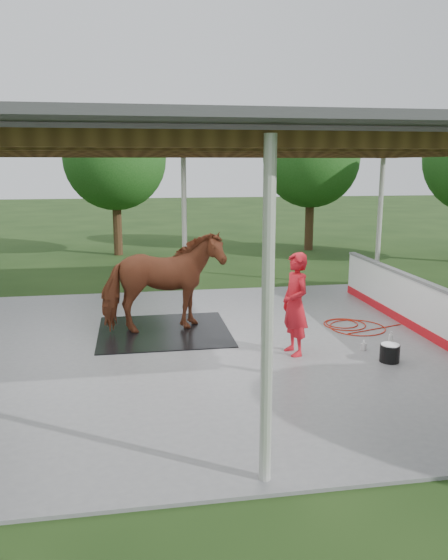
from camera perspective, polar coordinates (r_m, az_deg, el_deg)
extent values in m
plane|color=#1E3814|center=(10.91, -1.64, -7.23)|extent=(100.00, 100.00, 0.00)
cube|color=slate|center=(10.90, -1.64, -7.10)|extent=(12.00, 10.00, 0.05)
cylinder|color=beige|center=(5.91, 4.56, -3.94)|extent=(0.14, 0.14, 3.85)
cylinder|color=beige|center=(15.06, -4.17, 5.81)|extent=(0.14, 0.14, 3.85)
cylinder|color=beige|center=(16.59, 15.94, 5.95)|extent=(0.14, 0.14, 3.85)
cube|color=brown|center=(5.88, 4.39, 14.47)|extent=(12.00, 0.10, 0.18)
cube|color=brown|center=(7.35, 1.51, 14.00)|extent=(12.00, 0.10, 0.18)
cube|color=brown|center=(8.82, -0.41, 13.67)|extent=(12.00, 0.10, 0.18)
cube|color=brown|center=(10.31, -1.77, 13.43)|extent=(12.00, 0.10, 0.18)
cube|color=brown|center=(11.79, -2.79, 13.24)|extent=(12.00, 0.10, 0.18)
cube|color=brown|center=(13.28, -3.57, 13.09)|extent=(12.00, 0.10, 0.18)
cube|color=brown|center=(14.78, -4.20, 12.97)|extent=(12.00, 0.10, 0.18)
cube|color=#38383A|center=(10.31, -1.78, 14.54)|extent=(12.60, 10.60, 0.10)
cube|color=red|center=(12.33, 20.10, -4.97)|extent=(0.14, 8.00, 0.20)
cube|color=white|center=(12.20, 20.29, -2.72)|extent=(0.12, 8.00, 1.00)
cube|color=slate|center=(12.09, 20.47, -0.33)|extent=(0.16, 8.00, 0.06)
cylinder|color=#382314|center=(22.35, -11.06, 5.39)|extent=(0.36, 0.36, 2.20)
sphere|color=#194714|center=(22.22, -11.35, 12.32)|extent=(4.00, 4.00, 4.00)
cylinder|color=#382314|center=(23.54, 8.89, 5.79)|extent=(0.36, 0.36, 2.20)
sphere|color=#194714|center=(23.41, 9.11, 12.37)|extent=(4.00, 4.00, 4.00)
cube|color=black|center=(11.90, -6.29, -5.34)|extent=(2.78, 2.61, 0.02)
imported|color=brown|center=(11.62, -6.41, -0.26)|extent=(2.69, 1.56, 2.14)
imported|color=red|center=(10.32, 7.45, -2.51)|extent=(0.59, 0.79, 1.95)
cylinder|color=black|center=(10.50, 16.92, -7.34)|extent=(0.36, 0.36, 0.32)
cylinder|color=white|center=(10.45, 16.97, -6.51)|extent=(0.33, 0.33, 0.03)
imported|color=silver|center=(11.53, 17.04, -5.76)|extent=(0.11, 0.11, 0.26)
imported|color=#338CD8|center=(11.01, 14.39, -6.60)|extent=(0.13, 0.13, 0.20)
torus|color=#AA1C0C|center=(12.44, 13.76, -4.84)|extent=(1.22, 1.22, 0.02)
torus|color=#AA1C0C|center=(12.61, 12.49, -4.55)|extent=(0.95, 0.95, 0.02)
torus|color=#AA1C0C|center=(12.66, 12.22, -4.47)|extent=(0.72, 0.72, 0.02)
cylinder|color=#AA1C0C|center=(12.43, 15.50, -4.95)|extent=(1.45, 0.49, 0.02)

